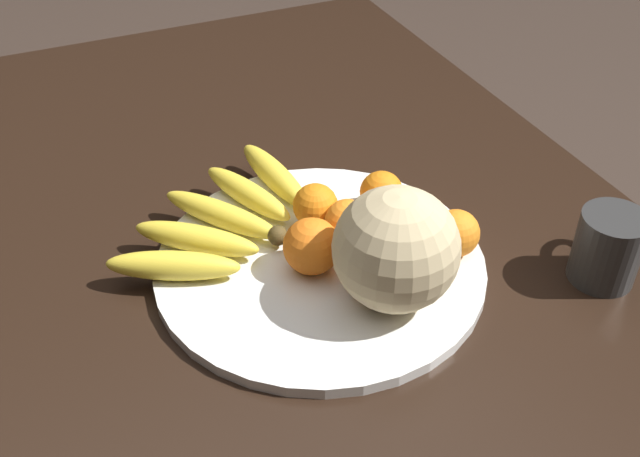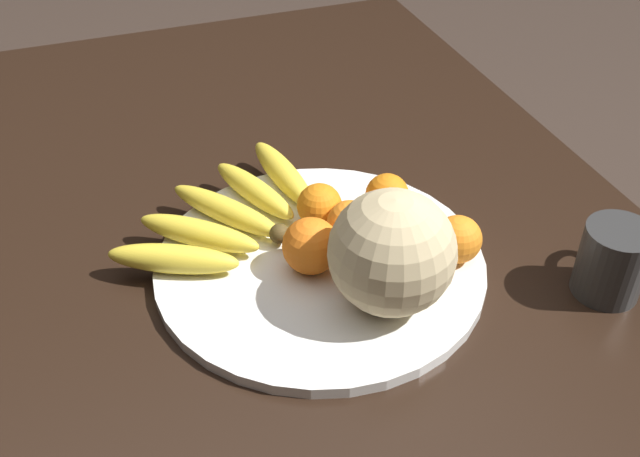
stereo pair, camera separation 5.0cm
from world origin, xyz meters
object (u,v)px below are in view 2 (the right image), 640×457
orange_front_right (311,246)px  orange_back_right (396,222)px  melon (392,253)px  ceramic_mug (613,259)px  banana_bunch (230,212)px  orange_front_left (387,195)px  fruit_bowl (320,264)px  produce_tag (378,229)px  orange_top_small (349,223)px  orange_back_left (320,206)px  kitchen_table (292,296)px  orange_mid_center (458,239)px

orange_front_right → orange_back_right: size_ratio=1.13×
melon → orange_back_right: (-0.10, 0.05, -0.04)m
ceramic_mug → banana_bunch: bearing=-123.2°
banana_bunch → orange_front_left: (0.05, 0.20, 0.01)m
fruit_bowl → orange_back_right: (-0.00, 0.10, 0.04)m
produce_tag → melon: bearing=-63.4°
banana_bunch → orange_back_right: size_ratio=4.68×
orange_back_right → orange_top_small: 0.06m
orange_back_left → produce_tag: 0.08m
kitchen_table → orange_back_right: bearing=67.8°
fruit_bowl → orange_back_left: bearing=160.6°
banana_bunch → ceramic_mug: (0.26, 0.40, 0.01)m
melon → orange_mid_center: size_ratio=2.41×
melon → banana_bunch: melon is taller
orange_front_right → produce_tag: (-0.04, 0.11, -0.03)m
banana_bunch → orange_mid_center: bearing=-159.5°
orange_front_left → ceramic_mug: bearing=42.7°
fruit_bowl → ceramic_mug: (0.15, 0.31, 0.04)m
orange_mid_center → ceramic_mug: (0.10, 0.15, 0.00)m
orange_back_right → melon: bearing=-28.3°
orange_top_small → melon: bearing=1.4°
melon → orange_back_right: size_ratio=2.33×
orange_front_left → orange_top_small: size_ratio=1.00×
orange_front_right → melon: bearing=38.1°
kitchen_table → orange_mid_center: size_ratio=25.01×
kitchen_table → orange_front_right: orange_front_right is taller
orange_front_left → orange_mid_center: orange_mid_center is taller
fruit_bowl → orange_front_left: bearing=117.9°
orange_back_left → ceramic_mug: size_ratio=0.56×
orange_back_right → orange_top_small: bearing=-112.0°
melon → orange_back_left: bearing=-170.9°
produce_tag → orange_back_right: bearing=-25.2°
fruit_bowl → melon: size_ratio=2.83×
orange_front_left → orange_top_small: 0.08m
melon → orange_mid_center: (-0.04, 0.11, -0.04)m
banana_bunch → orange_back_right: orange_back_right is taller
produce_tag → kitchen_table: bearing=-146.0°
kitchen_table → ceramic_mug: (0.20, 0.34, 0.13)m
melon → banana_bunch: bearing=-146.3°
fruit_bowl → orange_back_left: (-0.07, 0.02, 0.04)m
melon → kitchen_table: bearing=-153.6°
kitchen_table → orange_front_right: 0.15m
banana_bunch → orange_top_small: (0.09, 0.13, 0.01)m
melon → orange_top_small: 0.13m
kitchen_table → orange_front_left: orange_front_left is taller
orange_front_left → produce_tag: 0.05m
produce_tag → ceramic_mug: (0.18, 0.22, 0.03)m
banana_bunch → produce_tag: size_ratio=3.87×
melon → ceramic_mug: size_ratio=1.38×
fruit_bowl → orange_top_small: (-0.02, 0.05, 0.04)m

